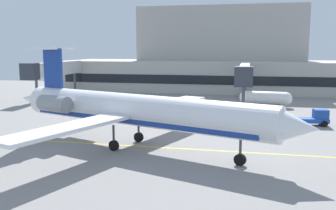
{
  "coord_description": "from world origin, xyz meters",
  "views": [
    {
      "loc": [
        7.48,
        -30.52,
        8.76
      ],
      "look_at": [
        -0.6,
        6.42,
        3.0
      ],
      "focal_mm": 40.13,
      "sensor_mm": 36.0,
      "label": 1
    }
  ],
  "objects_px": {
    "pushback_tractor": "(113,109)",
    "baggage_tug": "(314,118)",
    "fuel_tank": "(265,98)",
    "regional_jet": "(133,110)",
    "belt_loader": "(148,114)"
  },
  "relations": [
    {
      "from": "pushback_tractor",
      "to": "baggage_tug",
      "type": "bearing_deg",
      "value": -0.25
    },
    {
      "from": "fuel_tank",
      "to": "regional_jet",
      "type": "bearing_deg",
      "value": -114.93
    },
    {
      "from": "baggage_tug",
      "to": "pushback_tractor",
      "type": "xyz_separation_m",
      "value": [
        -24.27,
        0.11,
        0.16
      ]
    },
    {
      "from": "baggage_tug",
      "to": "fuel_tank",
      "type": "height_order",
      "value": "fuel_tank"
    },
    {
      "from": "regional_jet",
      "to": "baggage_tug",
      "type": "relative_size",
      "value": 7.37
    },
    {
      "from": "regional_jet",
      "to": "belt_loader",
      "type": "height_order",
      "value": "regional_jet"
    },
    {
      "from": "baggage_tug",
      "to": "fuel_tank",
      "type": "bearing_deg",
      "value": 110.74
    },
    {
      "from": "baggage_tug",
      "to": "pushback_tractor",
      "type": "relative_size",
      "value": 0.96
    },
    {
      "from": "fuel_tank",
      "to": "baggage_tug",
      "type": "bearing_deg",
      "value": -69.26
    },
    {
      "from": "fuel_tank",
      "to": "pushback_tractor",
      "type": "bearing_deg",
      "value": -146.16
    },
    {
      "from": "regional_jet",
      "to": "belt_loader",
      "type": "xyz_separation_m",
      "value": [
        -1.96,
        12.06,
        -2.48
      ]
    },
    {
      "from": "regional_jet",
      "to": "belt_loader",
      "type": "distance_m",
      "value": 12.47
    },
    {
      "from": "pushback_tractor",
      "to": "regional_jet",
      "type": "bearing_deg",
      "value": -62.87
    },
    {
      "from": "belt_loader",
      "to": "fuel_tank",
      "type": "xyz_separation_m",
      "value": [
        14.32,
        14.5,
        0.43
      ]
    },
    {
      "from": "baggage_tug",
      "to": "fuel_tank",
      "type": "distance_m",
      "value": 13.98
    }
  ]
}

